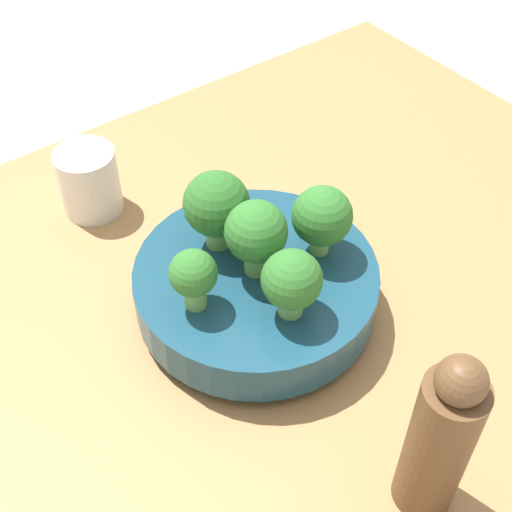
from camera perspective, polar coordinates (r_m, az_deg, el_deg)
The scene contains 10 objects.
ground_plane at distance 0.78m, azimuth 2.84°, elevation -6.45°, with size 6.00×6.00×0.00m, color silver.
table at distance 0.76m, azimuth 2.89°, elevation -5.59°, with size 0.99×0.84×0.04m.
bowl at distance 0.72m, azimuth 0.00°, elevation -2.48°, with size 0.25×0.25×0.06m.
broccoli_floret_front at distance 0.70m, azimuth -3.19°, elevation 4.04°, with size 0.07×0.07×0.09m.
broccoli_floret_back at distance 0.64m, azimuth 2.87°, elevation -2.03°, with size 0.06×0.06×0.07m.
broccoli_floret_right at distance 0.65m, azimuth -5.03°, elevation -1.58°, with size 0.05×0.05×0.07m.
broccoli_floret_center at distance 0.67m, azimuth 0.00°, elevation 1.81°, with size 0.06×0.06×0.08m.
broccoli_floret_left at distance 0.70m, azimuth 5.31°, elevation 3.12°, with size 0.06×0.06×0.08m.
cup at distance 0.86m, azimuth -13.22°, elevation 5.86°, with size 0.07×0.07×0.08m.
pepper_mill at distance 0.58m, azimuth 14.51°, elevation -14.05°, with size 0.05×0.05×0.19m.
Camera 1 is at (0.31, 0.36, 0.61)m, focal length 50.00 mm.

